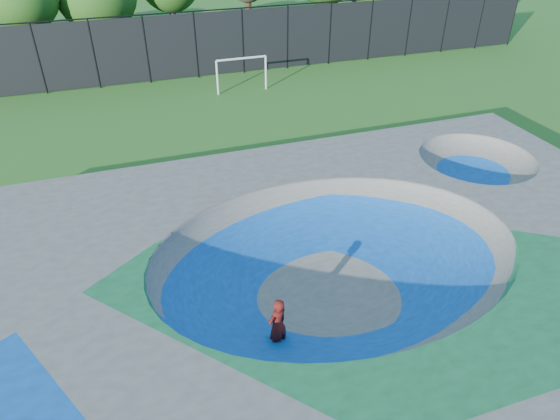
# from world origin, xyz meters

# --- Properties ---
(ground) EXTENTS (120.00, 120.00, 0.00)m
(ground) POSITION_xyz_m (0.00, 0.00, 0.00)
(ground) COLOR #29641B
(ground) RESTS_ON ground
(skate_deck) EXTENTS (22.00, 14.00, 1.50)m
(skate_deck) POSITION_xyz_m (0.00, 0.00, 0.75)
(skate_deck) COLOR gray
(skate_deck) RESTS_ON ground
(skater) EXTENTS (0.72, 0.64, 1.67)m
(skater) POSITION_xyz_m (-2.41, -1.69, 0.84)
(skater) COLOR #B21A0E
(skater) RESTS_ON ground
(skateboard) EXTENTS (0.78, 0.59, 0.05)m
(skateboard) POSITION_xyz_m (-2.41, -1.69, 0.03)
(skateboard) COLOR black
(skateboard) RESTS_ON ground
(soccer_goal) EXTENTS (3.05, 0.12, 2.02)m
(soccer_goal) POSITION_xyz_m (1.95, 17.58, 1.40)
(soccer_goal) COLOR silver
(soccer_goal) RESTS_ON ground
(fence) EXTENTS (48.09, 0.09, 4.04)m
(fence) POSITION_xyz_m (0.00, 21.00, 2.10)
(fence) COLOR black
(fence) RESTS_ON ground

